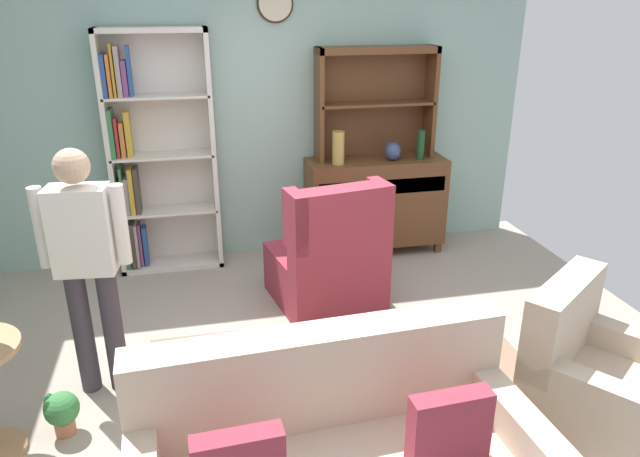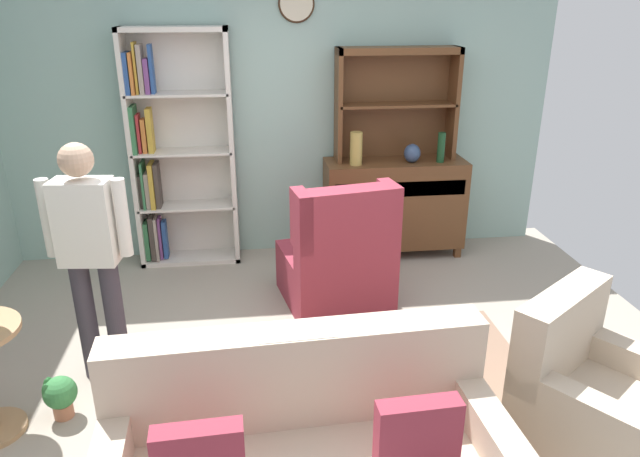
# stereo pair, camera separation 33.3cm
# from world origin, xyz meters

# --- Properties ---
(ground_plane) EXTENTS (5.40, 4.60, 0.02)m
(ground_plane) POSITION_xyz_m (0.00, 0.00, -0.01)
(ground_plane) COLOR #9E9384
(wall_back) EXTENTS (5.00, 0.09, 2.80)m
(wall_back) POSITION_xyz_m (0.00, 2.13, 1.41)
(wall_back) COLOR #93B7AD
(wall_back) RESTS_ON ground_plane
(area_rug) EXTENTS (2.53, 1.89, 0.01)m
(area_rug) POSITION_xyz_m (0.20, -0.30, 0.00)
(area_rug) COLOR #846651
(area_rug) RESTS_ON ground_plane
(bookshelf) EXTENTS (0.90, 0.30, 2.10)m
(bookshelf) POSITION_xyz_m (-0.99, 1.95, 1.03)
(bookshelf) COLOR silver
(bookshelf) RESTS_ON ground_plane
(sideboard) EXTENTS (1.30, 0.45, 0.92)m
(sideboard) POSITION_xyz_m (1.01, 1.86, 0.51)
(sideboard) COLOR brown
(sideboard) RESTS_ON ground_plane
(sideboard_hutch) EXTENTS (1.10, 0.26, 1.00)m
(sideboard_hutch) POSITION_xyz_m (1.01, 1.97, 1.56)
(sideboard_hutch) COLOR brown
(sideboard_hutch) RESTS_ON sideboard
(vase_tall) EXTENTS (0.11, 0.11, 0.30)m
(vase_tall) POSITION_xyz_m (0.62, 1.78, 1.07)
(vase_tall) COLOR tan
(vase_tall) RESTS_ON sideboard
(vase_round) EXTENTS (0.15, 0.15, 0.17)m
(vase_round) POSITION_xyz_m (1.14, 1.79, 1.01)
(vase_round) COLOR #33476B
(vase_round) RESTS_ON sideboard
(bottle_wine) EXTENTS (0.07, 0.07, 0.27)m
(bottle_wine) POSITION_xyz_m (1.40, 1.77, 1.06)
(bottle_wine) COLOR #194223
(bottle_wine) RESTS_ON sideboard
(armchair_floral) EXTENTS (1.07, 1.07, 0.88)m
(armchair_floral) POSITION_xyz_m (1.45, -0.89, 0.29)
(armchair_floral) COLOR beige
(armchair_floral) RESTS_ON ground_plane
(wingback_chair) EXTENTS (0.91, 0.93, 1.05)m
(wingback_chair) POSITION_xyz_m (0.33, 0.89, 0.38)
(wingback_chair) COLOR maroon
(wingback_chair) RESTS_ON ground_plane
(potted_plant_small) EXTENTS (0.19, 0.19, 0.27)m
(potted_plant_small) POSITION_xyz_m (-1.50, -0.25, 0.16)
(potted_plant_small) COLOR #AD6B4C
(potted_plant_small) RESTS_ON ground_plane
(person_reading) EXTENTS (0.53, 0.24, 1.56)m
(person_reading) POSITION_xyz_m (-1.31, 0.15, 0.91)
(person_reading) COLOR #38333D
(person_reading) RESTS_ON ground_plane
(coffee_table) EXTENTS (0.80, 0.50, 0.42)m
(coffee_table) POSITION_xyz_m (0.12, -0.36, 0.35)
(coffee_table) COLOR brown
(coffee_table) RESTS_ON ground_plane
(book_stack) EXTENTS (0.22, 0.15, 0.09)m
(book_stack) POSITION_xyz_m (-0.00, -0.36, 0.46)
(book_stack) COLOR gold
(book_stack) RESTS_ON coffee_table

